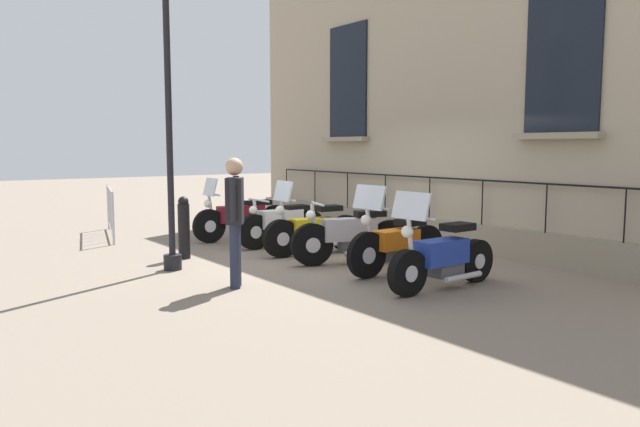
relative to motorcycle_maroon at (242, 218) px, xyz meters
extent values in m
plane|color=gray|center=(-0.20, 2.78, -0.45)|extent=(60.00, 60.00, 0.00)
cube|color=tan|center=(-3.02, 2.78, 2.64)|extent=(0.60, 12.18, 6.18)
cube|color=gray|center=(-2.64, 2.78, -0.18)|extent=(0.20, 12.18, 0.54)
cube|color=black|center=(-2.70, 5.46, 2.95)|extent=(0.06, 1.29, 2.51)
cube|color=gray|center=(-2.62, 5.46, 1.65)|extent=(0.24, 1.49, 0.10)
cube|color=black|center=(-2.70, 0.10, 2.95)|extent=(0.06, 1.29, 2.51)
cube|color=gray|center=(-2.62, 0.10, 1.65)|extent=(0.24, 1.49, 0.10)
cube|color=black|center=(-2.60, 2.78, 0.88)|extent=(0.03, 10.23, 0.03)
cylinder|color=black|center=(-2.60, -2.33, 0.49)|extent=(0.02, 0.02, 0.79)
cylinder|color=black|center=(-2.60, -1.05, 0.49)|extent=(0.02, 0.02, 0.79)
cylinder|color=black|center=(-2.60, 0.22, 0.49)|extent=(0.02, 0.02, 0.79)
cylinder|color=black|center=(-2.60, 1.50, 0.49)|extent=(0.02, 0.02, 0.79)
cylinder|color=black|center=(-2.60, 2.78, 0.49)|extent=(0.02, 0.02, 0.79)
cylinder|color=black|center=(-2.60, 4.06, 0.49)|extent=(0.02, 0.02, 0.79)
cylinder|color=black|center=(-2.60, 5.34, 0.49)|extent=(0.02, 0.02, 0.79)
cylinder|color=black|center=(-2.60, 6.62, 0.49)|extent=(0.02, 0.02, 0.79)
cylinder|color=black|center=(0.75, -0.02, -0.11)|extent=(0.68, 0.13, 0.68)
cylinder|color=silver|center=(0.75, -0.02, -0.11)|extent=(0.24, 0.14, 0.24)
cylinder|color=black|center=(-0.79, 0.02, -0.11)|extent=(0.68, 0.13, 0.68)
cylinder|color=silver|center=(-0.79, 0.02, -0.11)|extent=(0.24, 0.14, 0.24)
cube|color=maroon|center=(0.03, 0.00, 0.10)|extent=(1.01, 0.30, 0.34)
cube|color=#4C4C51|center=(-0.07, 0.00, -0.14)|extent=(0.61, 0.23, 0.24)
cube|color=black|center=(-0.37, 0.01, 0.30)|extent=(0.57, 0.26, 0.10)
cylinder|color=silver|center=(0.70, -0.02, 0.21)|extent=(0.16, 0.06, 0.64)
cylinder|color=silver|center=(0.65, -0.02, 0.52)|extent=(0.05, 0.59, 0.04)
sphere|color=white|center=(0.77, -0.02, 0.34)|extent=(0.16, 0.16, 0.16)
cylinder|color=silver|center=(-0.27, 0.15, -0.26)|extent=(0.91, 0.10, 0.08)
cube|color=silver|center=(0.71, -0.02, 0.67)|extent=(0.13, 0.49, 0.36)
cylinder|color=black|center=(0.41, 1.21, -0.12)|extent=(0.67, 0.13, 0.67)
cylinder|color=silver|center=(0.41, 1.21, -0.12)|extent=(0.24, 0.15, 0.23)
cylinder|color=black|center=(-0.84, 1.21, -0.12)|extent=(0.67, 0.13, 0.67)
cylinder|color=silver|center=(-0.84, 1.21, -0.12)|extent=(0.24, 0.15, 0.23)
cube|color=silver|center=(-0.17, 1.21, 0.09)|extent=(0.87, 0.34, 0.34)
cube|color=#4C4C51|center=(-0.27, 1.21, -0.15)|extent=(0.52, 0.27, 0.23)
cube|color=black|center=(-0.52, 1.21, 0.29)|extent=(0.49, 0.30, 0.10)
cylinder|color=silver|center=(0.36, 1.21, 0.18)|extent=(0.16, 0.06, 0.60)
cylinder|color=silver|center=(0.31, 1.21, 0.48)|extent=(0.04, 0.73, 0.04)
sphere|color=white|center=(0.43, 1.21, 0.30)|extent=(0.16, 0.16, 0.16)
cylinder|color=silver|center=(-0.43, 1.39, -0.27)|extent=(0.78, 0.08, 0.08)
cylinder|color=black|center=(0.45, 2.20, -0.12)|extent=(0.68, 0.20, 0.67)
cylinder|color=silver|center=(0.45, 2.20, -0.12)|extent=(0.25, 0.18, 0.23)
cylinder|color=black|center=(-0.90, 2.33, -0.12)|extent=(0.68, 0.20, 0.67)
cylinder|color=silver|center=(-0.90, 2.33, -0.12)|extent=(0.25, 0.18, 0.23)
cube|color=gold|center=(-0.18, 2.26, 0.06)|extent=(0.85, 0.38, 0.28)
cube|color=#4C4C51|center=(-0.28, 2.27, -0.15)|extent=(0.52, 0.29, 0.23)
cube|color=black|center=(-0.51, 2.29, 0.37)|extent=(0.49, 0.32, 0.10)
cylinder|color=silver|center=(0.40, 2.21, 0.22)|extent=(0.16, 0.07, 0.69)
cylinder|color=silver|center=(0.35, 2.21, 0.56)|extent=(0.10, 0.67, 0.04)
sphere|color=white|center=(0.47, 2.20, 0.38)|extent=(0.16, 0.16, 0.16)
cylinder|color=silver|center=(-0.42, 2.45, -0.27)|extent=(0.75, 0.15, 0.08)
cube|color=silver|center=(0.41, 2.21, 0.71)|extent=(0.17, 0.56, 0.36)
cylinder|color=black|center=(0.45, 3.12, -0.10)|extent=(0.71, 0.34, 0.70)
cylinder|color=silver|center=(0.45, 3.12, -0.10)|extent=(0.28, 0.22, 0.24)
cylinder|color=black|center=(-0.89, 3.55, -0.10)|extent=(0.71, 0.34, 0.70)
cylinder|color=silver|center=(-0.89, 3.55, -0.10)|extent=(0.28, 0.22, 0.24)
cube|color=#B2B2BC|center=(-0.17, 3.32, 0.12)|extent=(0.94, 0.53, 0.37)
cube|color=#4C4C51|center=(-0.27, 3.35, -0.14)|extent=(0.58, 0.37, 0.24)
cube|color=black|center=(-0.52, 3.43, 0.37)|extent=(0.55, 0.38, 0.10)
cylinder|color=silver|center=(0.40, 3.14, 0.23)|extent=(0.17, 0.11, 0.67)
cylinder|color=silver|center=(0.35, 3.15, 0.56)|extent=(0.21, 0.56, 0.04)
sphere|color=white|center=(0.46, 3.12, 0.38)|extent=(0.16, 0.16, 0.16)
cylinder|color=silver|center=(-0.39, 3.54, -0.26)|extent=(0.80, 0.32, 0.08)
cylinder|color=black|center=(0.34, 4.36, -0.10)|extent=(0.70, 0.12, 0.69)
cylinder|color=silver|center=(0.34, 4.36, -0.10)|extent=(0.25, 0.13, 0.24)
cylinder|color=black|center=(-0.92, 4.34, -0.10)|extent=(0.70, 0.12, 0.69)
cylinder|color=silver|center=(-0.92, 4.34, -0.10)|extent=(0.25, 0.13, 0.24)
cube|color=orange|center=(-0.24, 4.35, 0.08)|extent=(0.76, 0.36, 0.29)
cube|color=#4C4C51|center=(-0.34, 4.35, -0.14)|extent=(0.46, 0.28, 0.24)
cube|color=black|center=(-0.55, 4.34, 0.32)|extent=(0.43, 0.32, 0.10)
cylinder|color=silver|center=(0.29, 4.36, 0.24)|extent=(0.16, 0.06, 0.71)
cylinder|color=silver|center=(0.24, 4.36, 0.59)|extent=(0.05, 0.75, 0.04)
sphere|color=white|center=(0.36, 4.37, 0.41)|extent=(0.16, 0.16, 0.16)
cylinder|color=silver|center=(-0.48, 4.53, -0.26)|extent=(0.68, 0.10, 0.08)
cube|color=silver|center=(0.30, 4.36, 0.74)|extent=(0.14, 0.61, 0.36)
cylinder|color=black|center=(0.61, 5.50, -0.14)|extent=(0.62, 0.15, 0.61)
cylinder|color=silver|center=(0.61, 5.50, -0.14)|extent=(0.22, 0.16, 0.21)
cylinder|color=black|center=(-0.78, 5.45, -0.14)|extent=(0.62, 0.15, 0.61)
cylinder|color=silver|center=(-0.78, 5.45, -0.14)|extent=(0.22, 0.16, 0.21)
cube|color=#1E389E|center=(-0.03, 5.47, 0.06)|extent=(0.80, 0.35, 0.33)
cube|color=#4C4C51|center=(-0.13, 5.47, -0.18)|extent=(0.48, 0.28, 0.21)
cube|color=black|center=(-0.36, 5.46, 0.38)|extent=(0.45, 0.31, 0.10)
cylinder|color=silver|center=(0.56, 5.49, 0.22)|extent=(0.16, 0.07, 0.73)
cylinder|color=silver|center=(0.51, 5.49, 0.57)|extent=(0.06, 0.72, 0.04)
sphere|color=white|center=(0.63, 5.50, 0.39)|extent=(0.16, 0.16, 0.16)
cylinder|color=silver|center=(-0.29, 5.65, -0.28)|extent=(0.72, 0.10, 0.08)
cube|color=silver|center=(0.57, 5.49, 0.72)|extent=(0.14, 0.59, 0.36)
cylinder|color=black|center=(2.39, 2.08, -0.33)|extent=(0.28, 0.28, 0.24)
cylinder|color=black|center=(2.39, 2.08, 1.91)|extent=(0.10, 0.10, 4.72)
cylinder|color=#B7B7BF|center=(1.74, -3.31, 0.07)|extent=(0.05, 0.05, 1.05)
cylinder|color=#B7B7BF|center=(2.37, -0.92, 0.07)|extent=(0.05, 0.05, 1.05)
cylinder|color=#B7B7BF|center=(2.05, -2.12, 0.57)|extent=(0.67, 2.40, 0.04)
cylinder|color=#B7B7BF|center=(2.05, -2.12, -0.30)|extent=(0.67, 2.40, 0.04)
cylinder|color=#B7B7BF|center=(1.86, -2.83, 0.15)|extent=(0.02, 0.02, 0.87)
cylinder|color=#B7B7BF|center=(1.99, -2.35, 0.15)|extent=(0.02, 0.02, 0.87)
cylinder|color=#B7B7BF|center=(2.12, -1.88, 0.15)|extent=(0.02, 0.02, 0.87)
cylinder|color=#B7B7BF|center=(2.24, -1.40, 0.15)|extent=(0.02, 0.02, 0.87)
cylinder|color=black|center=(1.85, 1.29, 0.02)|extent=(0.20, 0.20, 0.95)
sphere|color=black|center=(1.85, 1.29, 0.54)|extent=(0.18, 0.18, 0.18)
cylinder|color=#23283D|center=(2.21, 3.80, -0.01)|extent=(0.14, 0.14, 0.88)
cylinder|color=#23283D|center=(2.12, 3.67, -0.01)|extent=(0.14, 0.14, 0.88)
cube|color=black|center=(2.16, 3.73, 0.75)|extent=(0.38, 0.42, 0.63)
sphere|color=tan|center=(2.16, 3.73, 1.21)|extent=(0.24, 0.24, 0.24)
cylinder|color=black|center=(2.29, 3.92, 0.78)|extent=(0.09, 0.09, 0.59)
cylinder|color=black|center=(2.04, 3.55, 0.78)|extent=(0.09, 0.09, 0.59)
camera|label=1|loc=(6.06, 11.05, 1.48)|focal=34.13mm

